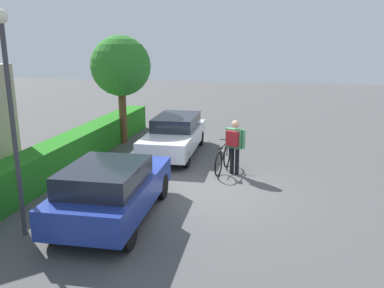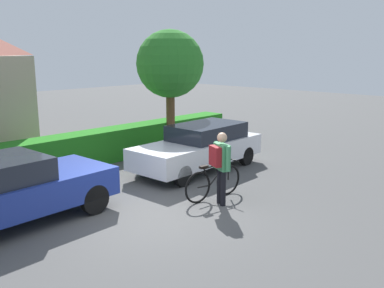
{
  "view_description": "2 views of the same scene",
  "coord_description": "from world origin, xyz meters",
  "px_view_note": "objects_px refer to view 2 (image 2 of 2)",
  "views": [
    {
      "loc": [
        -10.4,
        -1.91,
        4.1
      ],
      "look_at": [
        0.31,
        0.38,
        1.26
      ],
      "focal_mm": 37.7,
      "sensor_mm": 36.0,
      "label": 1
    },
    {
      "loc": [
        -5.81,
        -6.78,
        3.53
      ],
      "look_at": [
        1.84,
        0.43,
        1.26
      ],
      "focal_mm": 40.24,
      "sensor_mm": 36.0,
      "label": 2
    }
  ],
  "objects_px": {
    "parked_car_far": "(200,146)",
    "person_rider": "(220,161)",
    "parked_car_near": "(10,189)",
    "bicycle": "(213,182)",
    "tree_kerbside": "(170,65)"
  },
  "relations": [
    {
      "from": "parked_car_near",
      "to": "bicycle",
      "type": "xyz_separation_m",
      "value": [
        4.08,
        -2.03,
        -0.36
      ]
    },
    {
      "from": "parked_car_near",
      "to": "tree_kerbside",
      "type": "bearing_deg",
      "value": 19.5
    },
    {
      "from": "parked_car_near",
      "to": "parked_car_far",
      "type": "bearing_deg",
      "value": 0.08
    },
    {
      "from": "parked_car_far",
      "to": "person_rider",
      "type": "relative_size",
      "value": 2.58
    },
    {
      "from": "tree_kerbside",
      "to": "bicycle",
      "type": "bearing_deg",
      "value": -122.81
    },
    {
      "from": "person_rider",
      "to": "parked_car_far",
      "type": "bearing_deg",
      "value": 50.81
    },
    {
      "from": "parked_car_near",
      "to": "parked_car_far",
      "type": "height_order",
      "value": "parked_car_near"
    },
    {
      "from": "bicycle",
      "to": "person_rider",
      "type": "height_order",
      "value": "person_rider"
    },
    {
      "from": "parked_car_near",
      "to": "parked_car_far",
      "type": "relative_size",
      "value": 0.93
    },
    {
      "from": "tree_kerbside",
      "to": "parked_car_far",
      "type": "bearing_deg",
      "value": -114.82
    },
    {
      "from": "parked_car_near",
      "to": "parked_car_far",
      "type": "distance_m",
      "value": 5.84
    },
    {
      "from": "parked_car_near",
      "to": "person_rider",
      "type": "relative_size",
      "value": 2.39
    },
    {
      "from": "parked_car_near",
      "to": "person_rider",
      "type": "distance_m",
      "value": 4.57
    },
    {
      "from": "parked_car_far",
      "to": "person_rider",
      "type": "bearing_deg",
      "value": -129.19
    },
    {
      "from": "bicycle",
      "to": "tree_kerbside",
      "type": "height_order",
      "value": "tree_kerbside"
    }
  ]
}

